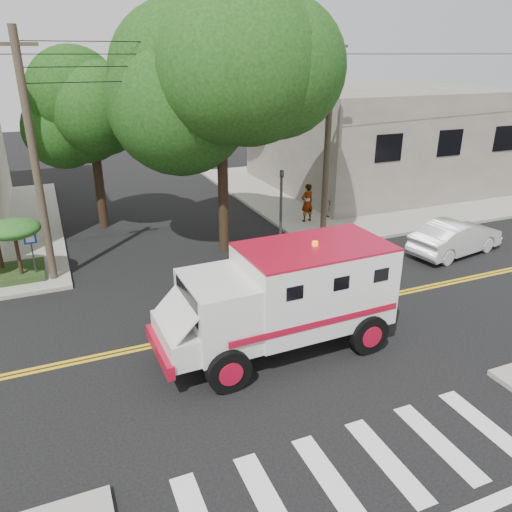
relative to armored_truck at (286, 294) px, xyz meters
name	(u,v)px	position (x,y,z in m)	size (l,w,h in m)	color
ground	(248,325)	(-0.53, 1.61, -1.77)	(100.00, 100.00, 0.00)	black
sidewalk_ne	(363,187)	(12.97, 15.11, -1.69)	(17.00, 17.00, 0.15)	gray
building_right	(382,136)	(14.47, 15.61, 1.38)	(14.00, 12.00, 6.00)	#6A645B
utility_pole_left	(35,165)	(-6.13, 7.61, 2.73)	(0.28, 0.28, 9.00)	#382D23
utility_pole_right	(328,142)	(5.77, 7.81, 2.73)	(0.28, 0.28, 9.00)	#382D23
tree_main	(233,79)	(1.41, 7.82, 5.43)	(6.08, 5.70, 9.85)	black
tree_left	(98,109)	(-3.21, 13.40, 3.96)	(4.48, 4.20, 7.70)	black
tree_right	(285,89)	(8.32, 17.38, 4.33)	(4.80, 4.50, 8.20)	black
traffic_signal	(281,202)	(3.27, 7.21, 0.46)	(0.15, 0.18, 3.60)	#3F3F42
accessibility_sign	(32,249)	(-6.73, 7.79, -0.40)	(0.45, 0.10, 2.02)	#3F3F42
armored_truck	(286,294)	(0.00, 0.00, 0.00)	(6.89, 2.93, 3.10)	silver
parked_sedan	(456,237)	(10.09, 3.91, -1.02)	(1.59, 4.55, 1.50)	silver
pedestrian_a	(307,203)	(6.10, 10.03, -0.64)	(0.71, 0.47, 1.94)	gray
pedestrian_b	(331,200)	(7.62, 10.26, -0.71)	(0.88, 0.68, 1.81)	gray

